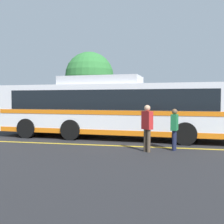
{
  "coord_description": "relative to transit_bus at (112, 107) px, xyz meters",
  "views": [
    {
      "loc": [
        1.97,
        -13.5,
        2.0
      ],
      "look_at": [
        -0.79,
        -0.4,
        1.33
      ],
      "focal_mm": 42.0,
      "sensor_mm": 36.0,
      "label": 1
    }
  ],
  "objects": [
    {
      "name": "lane_strip_0",
      "position": [
        0.02,
        -2.2,
        -1.57
      ],
      "size": [
        31.68,
        0.2,
        0.01
      ],
      "primitive_type": "cube",
      "rotation": [
        0.0,
        0.0,
        1.57
      ],
      "color": "gold",
      "rests_on": "ground_plane"
    },
    {
      "name": "transit_bus",
      "position": [
        0.0,
        0.0,
        0.0
      ],
      "size": [
        12.11,
        3.25,
        3.15
      ],
      "rotation": [
        0.0,
        0.0,
        -1.63
      ],
      "color": "white",
      "rests_on": "ground_plane"
    },
    {
      "name": "ground_plane",
      "position": [
        0.81,
        0.4,
        -1.57
      ],
      "size": [
        220.0,
        220.0,
        0.0
      ],
      "primitive_type": "plane",
      "color": "#262628"
    },
    {
      "name": "curb_strip",
      "position": [
        0.02,
        6.93,
        -1.49
      ],
      "size": [
        39.68,
        0.36,
        0.15
      ],
      "primitive_type": "cube",
      "color": "#99999E",
      "rests_on": "ground_plane"
    },
    {
      "name": "tree_0",
      "position": [
        -3.89,
        9.01,
        2.4
      ],
      "size": [
        4.23,
        4.23,
        6.1
      ],
      "color": "#513823",
      "rests_on": "ground_plane"
    },
    {
      "name": "parked_car_1",
      "position": [
        -5.79,
        5.11,
        -0.8
      ],
      "size": [
        3.95,
        2.0,
        1.53
      ],
      "rotation": [
        0.0,
        0.0,
        1.58
      ],
      "color": "#4C3823",
      "rests_on": "ground_plane"
    },
    {
      "name": "pedestrian_1",
      "position": [
        2.05,
        -3.23,
        -0.55
      ],
      "size": [
        0.46,
        0.44,
        1.78
      ],
      "rotation": [
        0.0,
        0.0,
        2.41
      ],
      "color": "brown",
      "rests_on": "ground_plane"
    },
    {
      "name": "pedestrian_0",
      "position": [
        3.07,
        -2.71,
        -0.65
      ],
      "size": [
        0.31,
        0.46,
        1.62
      ],
      "rotation": [
        0.0,
        0.0,
        4.48
      ],
      "color": "#191E38",
      "rests_on": "ground_plane"
    }
  ]
}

